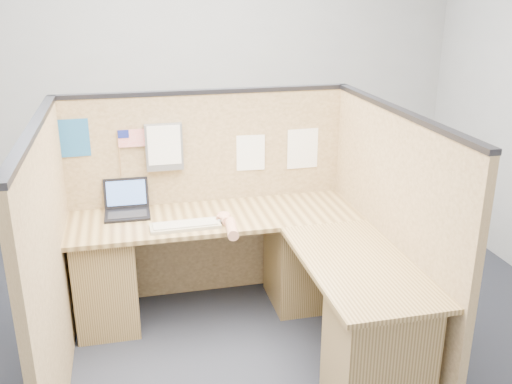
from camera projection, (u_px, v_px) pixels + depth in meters
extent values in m
plane|color=black|center=(236.00, 367.00, 3.48)|extent=(5.00, 5.00, 0.00)
plane|color=#96999B|center=(185.00, 81.00, 5.07)|extent=(5.00, 0.00, 5.00)
cube|color=brown|center=(208.00, 197.00, 4.15)|extent=(2.05, 0.05, 1.50)
cube|color=#232328|center=(205.00, 92.00, 3.89)|extent=(2.05, 0.06, 0.03)
cube|color=brown|center=(51.00, 267.00, 3.11)|extent=(0.05, 1.80, 1.50)
cube|color=#232328|center=(32.00, 130.00, 2.85)|extent=(0.06, 1.80, 0.03)
cube|color=brown|center=(389.00, 233.00, 3.53)|extent=(0.05, 1.80, 1.50)
cube|color=#232328|center=(400.00, 111.00, 3.27)|extent=(0.06, 1.80, 0.03)
cube|color=brown|center=(215.00, 218.00, 3.86)|extent=(1.95, 0.60, 0.03)
cube|color=brown|center=(359.00, 265.00, 3.20)|extent=(0.60, 1.15, 0.03)
cube|color=brown|center=(106.00, 278.00, 3.82)|extent=(0.40, 0.50, 0.70)
cube|color=brown|center=(299.00, 257.00, 4.11)|extent=(0.40, 0.50, 0.70)
cube|color=brown|center=(378.00, 353.00, 3.03)|extent=(0.50, 0.40, 0.70)
cube|color=black|center=(127.00, 215.00, 3.84)|extent=(0.30, 0.23, 0.02)
cube|color=black|center=(126.00, 193.00, 3.94)|extent=(0.30, 0.07, 0.20)
cube|color=#39558B|center=(126.00, 193.00, 3.93)|extent=(0.26, 0.05, 0.16)
cube|color=gray|center=(185.00, 226.00, 3.66)|extent=(0.45, 0.17, 0.02)
cube|color=silver|center=(185.00, 224.00, 3.65)|extent=(0.41, 0.13, 0.01)
ellipsoid|color=silver|center=(224.00, 219.00, 3.74)|extent=(0.11, 0.08, 0.04)
ellipsoid|color=tan|center=(224.00, 216.00, 3.73)|extent=(0.09, 0.11, 0.05)
cylinder|color=tan|center=(226.00, 221.00, 3.69)|extent=(0.06, 0.05, 0.06)
cylinder|color=tan|center=(232.00, 229.00, 3.56)|extent=(0.09, 0.26, 0.08)
cube|color=#1F598E|center=(75.00, 138.00, 3.76)|extent=(0.19, 0.01, 0.25)
cylinder|color=olive|center=(119.00, 153.00, 3.85)|extent=(0.01, 0.01, 0.32)
cube|color=red|center=(132.00, 138.00, 3.84)|extent=(0.18, 0.00, 0.12)
cube|color=navy|center=(123.00, 134.00, 3.81)|extent=(0.07, 0.00, 0.06)
cube|color=slate|center=(164.00, 147.00, 3.89)|extent=(0.25, 0.05, 0.32)
cube|color=white|center=(164.00, 145.00, 3.86)|extent=(0.22, 0.01, 0.27)
cube|color=white|center=(251.00, 153.00, 4.08)|extent=(0.20, 0.02, 0.26)
cube|color=white|center=(303.00, 149.00, 4.16)|extent=(0.23, 0.01, 0.29)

